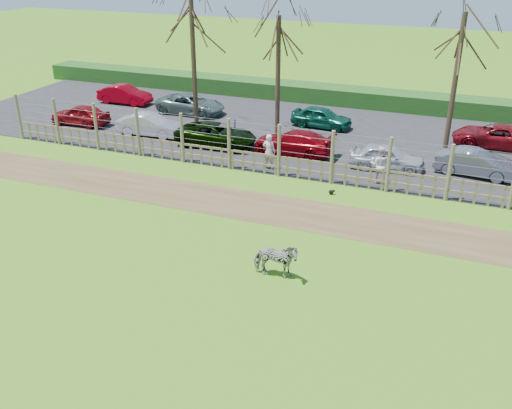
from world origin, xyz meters
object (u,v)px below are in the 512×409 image
(car_1, at_px, (150,125))
(car_3, at_px, (294,142))
(visitor_b, at_px, (380,165))
(car_10, at_px, (322,117))
(crow, at_px, (331,192))
(car_7, at_px, (125,95))
(car_8, at_px, (191,104))
(car_4, at_px, (387,157))
(zebra, at_px, (275,260))
(car_12, at_px, (495,136))
(tree_right, at_px, (460,50))
(car_5, at_px, (476,163))
(tree_mid, at_px, (278,48))
(tree_left, at_px, (192,31))
(car_0, at_px, (80,115))
(visitor_a, at_px, (269,151))
(car_2, at_px, (216,135))

(car_1, relative_size, car_3, 0.88)
(visitor_b, height_order, car_10, visitor_b)
(crow, distance_m, car_7, 19.01)
(car_8, bearing_deg, car_4, -109.78)
(zebra, xyz_separation_m, car_12, (6.58, 16.19, -0.00))
(car_8, relative_size, car_10, 1.23)
(tree_right, xyz_separation_m, visitor_b, (-2.49, -5.21, -4.34))
(car_3, xyz_separation_m, car_8, (-8.28, 4.68, 0.00))
(car_3, bearing_deg, tree_right, 114.73)
(car_5, distance_m, car_12, 4.64)
(car_1, bearing_deg, tree_mid, -72.54)
(tree_left, height_order, car_7, tree_left)
(car_0, distance_m, car_4, 18.06)
(tree_right, relative_size, crow, 26.09)
(tree_left, distance_m, car_8, 6.26)
(visitor_b, relative_size, car_7, 0.47)
(tree_left, xyz_separation_m, tree_mid, (4.50, 1.00, -0.75))
(visitor_b, distance_m, car_1, 13.31)
(car_0, bearing_deg, crow, 72.75)
(car_0, height_order, car_8, same)
(tree_right, bearing_deg, visitor_b, -115.54)
(car_12, bearing_deg, visitor_a, -54.03)
(car_8, distance_m, car_10, 8.42)
(crow, distance_m, car_1, 12.18)
(car_2, bearing_deg, zebra, -148.47)
(visitor_b, relative_size, car_4, 0.49)
(car_8, bearing_deg, car_3, -118.02)
(car_1, distance_m, car_12, 18.63)
(tree_mid, relative_size, car_2, 1.58)
(visitor_a, bearing_deg, car_5, -163.33)
(car_1, bearing_deg, car_12, -78.27)
(zebra, height_order, car_10, zebra)
(tree_left, bearing_deg, car_10, 28.04)
(visitor_b, distance_m, car_3, 5.26)
(car_5, bearing_deg, car_4, 106.44)
(car_2, height_order, car_10, same)
(visitor_a, relative_size, car_12, 0.40)
(car_5, bearing_deg, car_2, 99.72)
(visitor_b, bearing_deg, zebra, 76.05)
(car_0, bearing_deg, car_4, 85.92)
(car_10, xyz_separation_m, car_12, (9.45, -0.05, 0.00))
(visitor_b, distance_m, car_12, 8.58)
(car_10, bearing_deg, visitor_a, -179.68)
(visitor_b, bearing_deg, car_10, -60.24)
(tree_right, distance_m, zebra, 15.63)
(tree_mid, distance_m, visitor_b, 8.96)
(car_12, bearing_deg, tree_left, -77.74)
(tree_right, bearing_deg, car_1, -168.99)
(visitor_a, distance_m, car_12, 12.39)
(tree_left, bearing_deg, car_7, 152.50)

